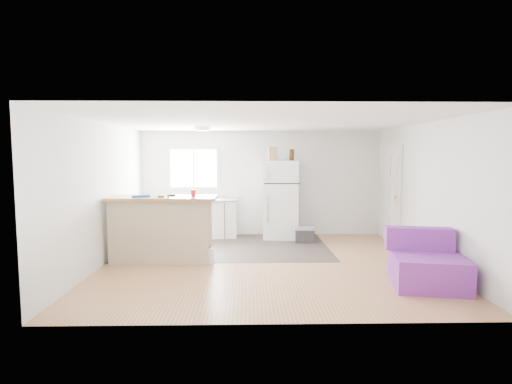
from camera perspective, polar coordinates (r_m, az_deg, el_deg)
room at (r=6.74m, az=1.43°, el=-0.23°), size 5.51×5.01×2.41m
vinyl_zone at (r=8.18m, az=-4.13°, el=-7.78°), size 4.05×2.50×0.00m
window at (r=9.28m, az=-8.90°, el=3.37°), size 1.18×0.06×0.98m
interior_door at (r=8.83m, az=18.88°, el=-0.41°), size 0.11×0.92×2.10m
ceiling_fixture at (r=7.97m, az=-7.71°, el=8.91°), size 0.30×0.30×0.07m
kitchen_cabinets at (r=9.09m, az=-8.86°, el=-3.70°), size 1.98×0.76×1.14m
peninsula at (r=7.17m, az=-13.29°, el=-5.09°), size 1.86×0.74×1.13m
refrigerator at (r=8.91m, az=3.52°, el=-1.07°), size 0.81×0.77×1.73m
cooler at (r=8.61m, az=6.97°, el=-6.04°), size 0.44×0.31×0.32m
purple_seat at (r=6.22m, az=23.21°, el=-9.66°), size 1.10×1.06×0.78m
cleaner_jug at (r=6.93m, az=-6.73°, el=-9.01°), size 0.16×0.12×0.32m
mop at (r=7.10m, az=-12.78°, el=-8.00°), size 0.20×0.34×1.20m
red_cup at (r=6.99m, az=-8.96°, el=-0.14°), size 0.08×0.08×0.12m
blue_tray at (r=7.12m, az=-16.16°, el=-0.53°), size 0.36×0.31×0.04m
tool_a at (r=7.13m, az=-11.99°, el=-0.45°), size 0.15×0.09×0.03m
tool_b at (r=6.95m, az=-13.41°, el=-0.64°), size 0.11×0.08×0.03m
cardboard_box at (r=8.78m, az=2.42°, el=5.48°), size 0.21×0.13×0.30m
bottle_left at (r=8.79m, az=5.01°, el=5.30°), size 0.08×0.08×0.25m
bottle_right at (r=8.90m, az=5.23°, el=5.30°), size 0.09×0.09×0.25m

